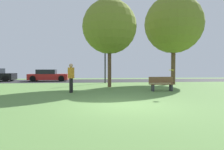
% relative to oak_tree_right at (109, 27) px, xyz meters
% --- Properties ---
extents(ground_plane, '(44.00, 44.00, 0.00)m').
position_rel_oak_tree_right_xyz_m(ground_plane, '(-0.19, -7.90, -4.64)').
color(ground_plane, '#5B8442').
extents(road_strip, '(44.00, 6.40, 0.01)m').
position_rel_oak_tree_right_xyz_m(road_strip, '(-0.19, 8.10, -4.64)').
color(road_strip, '#28282B').
rests_on(road_strip, ground_plane).
extents(oak_tree_right, '(4.16, 4.16, 6.73)m').
position_rel_oak_tree_right_xyz_m(oak_tree_right, '(0.00, 0.00, 0.00)').
color(oak_tree_right, brown).
rests_on(oak_tree_right, ground_plane).
extents(birch_tree_lone, '(5.51, 5.51, 8.41)m').
position_rel_oak_tree_right_xyz_m(birch_tree_lone, '(6.44, 3.09, 1.01)').
color(birch_tree_lone, brown).
rests_on(birch_tree_lone, ground_plane).
extents(person_catcher, '(0.38, 0.33, 1.73)m').
position_rel_oak_tree_right_xyz_m(person_catcher, '(-2.63, -3.40, -3.67)').
color(person_catcher, black).
rests_on(person_catcher, ground_plane).
extents(frisbee_disc, '(0.34, 0.34, 0.04)m').
position_rel_oak_tree_right_xyz_m(frisbee_disc, '(2.60, -5.71, -3.28)').
color(frisbee_disc, yellow).
extents(parked_car_red, '(4.34, 1.92, 1.31)m').
position_rel_oak_tree_right_xyz_m(parked_car_red, '(-6.21, 8.12, -4.03)').
color(parked_car_red, '#B21E1E').
rests_on(parked_car_red, ground_plane).
extents(park_bench, '(1.60, 0.45, 0.90)m').
position_rel_oak_tree_right_xyz_m(park_bench, '(3.03, -3.12, -4.17)').
color(park_bench, brown).
rests_on(park_bench, ground_plane).
extents(street_lamp_post, '(0.14, 0.14, 4.50)m').
position_rel_oak_tree_right_xyz_m(street_lamp_post, '(-0.01, 4.30, -2.39)').
color(street_lamp_post, '#2D2D33').
rests_on(street_lamp_post, ground_plane).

